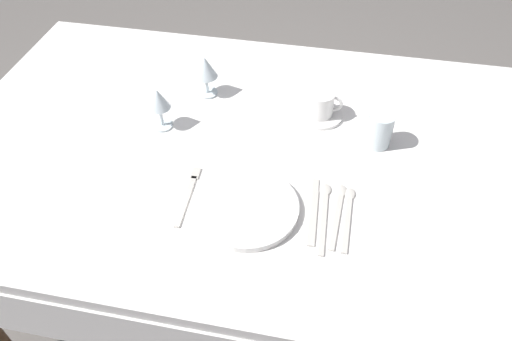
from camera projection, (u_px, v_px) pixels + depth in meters
ground_plane at (259, 286)px, 1.89m from camera, size 6.00×6.00×0.00m
dining_table at (261, 166)px, 1.42m from camera, size 1.80×1.11×0.74m
dinner_plate at (247, 208)px, 1.19m from camera, size 0.26×0.26×0.02m
fork_outer at (189, 193)px, 1.23m from camera, size 0.02×0.20×0.00m
dinner_knife at (313, 212)px, 1.18m from camera, size 0.03×0.22×0.00m
spoon_soup at (324, 209)px, 1.19m from camera, size 0.03×0.23×0.01m
spoon_dessert at (338, 208)px, 1.19m from camera, size 0.03×0.21×0.01m
spoon_tea at (348, 211)px, 1.19m from camera, size 0.03×0.21×0.01m
saucer_left at (319, 115)px, 1.45m from camera, size 0.14×0.14×0.01m
coffee_cup_left at (321, 103)px, 1.42m from camera, size 0.11×0.08×0.07m
wine_glass_centre at (205, 69)px, 1.47m from camera, size 0.07×0.07×0.13m
wine_glass_left at (158, 101)px, 1.36m from camera, size 0.07×0.07×0.13m
drink_tumbler at (379, 132)px, 1.33m from camera, size 0.07×0.07×0.10m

